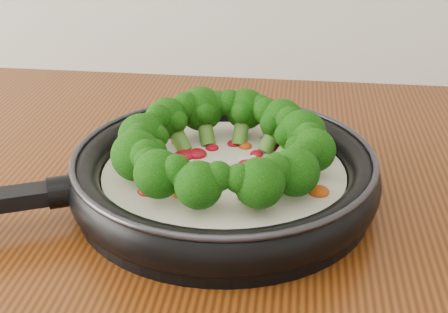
# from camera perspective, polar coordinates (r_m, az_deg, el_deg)

# --- Properties ---
(skillet) EXTENTS (0.54, 0.43, 0.09)m
(skillet) POSITION_cam_1_polar(r_m,az_deg,el_deg) (0.64, -0.21, -1.03)
(skillet) COLOR black
(skillet) RESTS_ON counter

